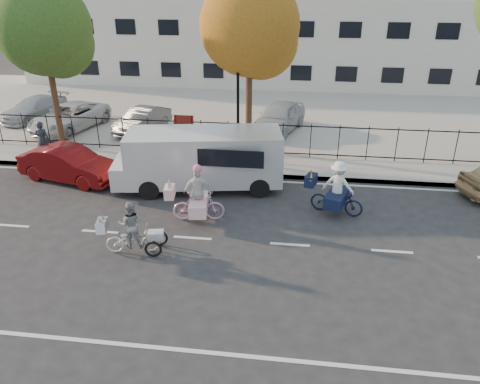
% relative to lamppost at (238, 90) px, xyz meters
% --- Properties ---
extents(ground, '(120.00, 120.00, 0.00)m').
position_rel_lamppost_xyz_m(ground, '(-0.50, -6.80, -3.11)').
color(ground, '#333334').
extents(road_markings, '(60.00, 9.52, 0.01)m').
position_rel_lamppost_xyz_m(road_markings, '(-0.50, -6.80, -3.11)').
color(road_markings, silver).
rests_on(road_markings, ground).
extents(curb, '(60.00, 0.10, 0.15)m').
position_rel_lamppost_xyz_m(curb, '(-0.50, -1.75, -3.04)').
color(curb, '#A8A399').
rests_on(curb, ground).
extents(sidewalk, '(60.00, 2.20, 0.15)m').
position_rel_lamppost_xyz_m(sidewalk, '(-0.50, -0.70, -3.04)').
color(sidewalk, '#A8A399').
rests_on(sidewalk, ground).
extents(parking_lot, '(60.00, 15.60, 0.15)m').
position_rel_lamppost_xyz_m(parking_lot, '(-0.50, 8.20, -3.04)').
color(parking_lot, '#A8A399').
rests_on(parking_lot, ground).
extents(iron_fence, '(58.00, 0.06, 1.50)m').
position_rel_lamppost_xyz_m(iron_fence, '(-0.50, 0.40, -2.21)').
color(iron_fence, black).
rests_on(iron_fence, sidewalk).
extents(building, '(34.00, 10.00, 6.00)m').
position_rel_lamppost_xyz_m(building, '(-0.50, 18.20, -0.11)').
color(building, silver).
rests_on(building, ground).
extents(lamppost, '(0.36, 0.36, 4.33)m').
position_rel_lamppost_xyz_m(lamppost, '(0.00, 0.00, 0.00)').
color(lamppost, black).
rests_on(lamppost, sidewalk).
extents(street_sign, '(0.85, 0.06, 1.80)m').
position_rel_lamppost_xyz_m(street_sign, '(-2.35, 0.00, -1.70)').
color(street_sign, black).
rests_on(street_sign, sidewalk).
extents(zebra_trike, '(1.90, 0.94, 1.62)m').
position_rel_lamppost_xyz_m(zebra_trike, '(-2.04, -7.79, -2.49)').
color(zebra_trike, silver).
rests_on(zebra_trike, ground).
extents(unicorn_bike, '(1.99, 1.40, 1.97)m').
position_rel_lamppost_xyz_m(unicorn_bike, '(-0.58, -5.61, -2.38)').
color(unicorn_bike, '#CE9DB1').
rests_on(unicorn_bike, ground).
extents(bull_bike, '(2.08, 1.47, 1.88)m').
position_rel_lamppost_xyz_m(bull_bike, '(3.95, -4.49, -2.36)').
color(bull_bike, '#0F1134').
rests_on(bull_bike, ground).
extents(white_van, '(6.50, 3.05, 2.20)m').
position_rel_lamppost_xyz_m(white_van, '(-0.97, -3.00, -1.90)').
color(white_van, silver).
rests_on(white_van, ground).
extents(red_sedan, '(4.31, 2.42, 1.34)m').
position_rel_lamppost_xyz_m(red_sedan, '(-6.26, -3.00, -2.44)').
color(red_sedan, '#600B0C').
rests_on(red_sedan, ground).
extents(pedestrian, '(0.62, 0.44, 1.62)m').
position_rel_lamppost_xyz_m(pedestrian, '(-8.35, -1.10, -2.15)').
color(pedestrian, black).
rests_on(pedestrian, sidewalk).
extents(lot_car_a, '(2.79, 4.37, 1.18)m').
position_rel_lamppost_xyz_m(lot_car_a, '(-11.92, 4.52, -2.37)').
color(lot_car_a, '#B3B6BB').
rests_on(lot_car_a, parking_lot).
extents(lot_car_b, '(3.19, 5.04, 1.30)m').
position_rel_lamppost_xyz_m(lot_car_b, '(-9.11, 2.94, -2.31)').
color(lot_car_b, silver).
rests_on(lot_car_b, parking_lot).
extents(lot_car_c, '(2.24, 3.80, 1.18)m').
position_rel_lamppost_xyz_m(lot_car_c, '(-5.29, 3.07, -2.37)').
color(lot_car_c, '#54575C').
rests_on(lot_car_c, parking_lot).
extents(lot_car_d, '(2.94, 4.66, 1.48)m').
position_rel_lamppost_xyz_m(lot_car_d, '(1.54, 4.02, -2.22)').
color(lot_car_d, '#B4B7BD').
rests_on(lot_car_d, parking_lot).
extents(tree_west, '(4.06, 4.06, 7.44)m').
position_rel_lamppost_xyz_m(tree_west, '(-8.22, 0.56, 2.09)').
color(tree_west, '#442D1D').
rests_on(tree_west, ground).
extents(tree_mid, '(4.14, 4.14, 7.58)m').
position_rel_lamppost_xyz_m(tree_mid, '(0.48, 1.12, 2.20)').
color(tree_mid, '#442D1D').
rests_on(tree_mid, ground).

